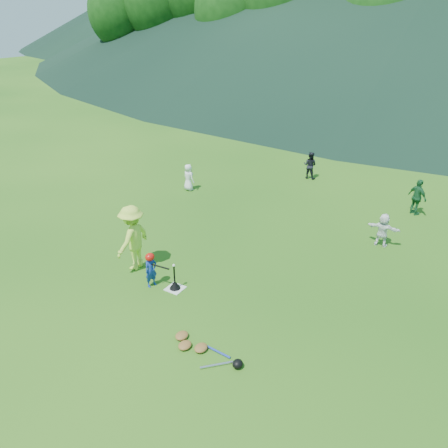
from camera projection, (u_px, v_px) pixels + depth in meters
name	position (u px, v px, depth m)	size (l,w,h in m)	color
ground	(175.00, 289.00, 11.76)	(120.00, 120.00, 0.00)	#1D5313
home_plate	(175.00, 288.00, 11.75)	(0.45, 0.45, 0.02)	silver
baseball	(174.00, 265.00, 11.43)	(0.08, 0.08, 0.08)	white
batter_child	(151.00, 270.00, 11.68)	(0.36, 0.23, 0.98)	navy
adult_coach	(133.00, 238.00, 12.31)	(1.25, 0.72, 1.94)	#C9EC45
fielder_a	(189.00, 177.00, 17.94)	(0.54, 0.35, 1.10)	white
fielder_b	(310.00, 165.00, 19.17)	(0.58, 0.45, 1.20)	black
fielder_c	(417.00, 197.00, 15.74)	(0.79, 0.33, 1.34)	#1A582C
fielder_d	(383.00, 230.00, 13.68)	(1.02, 0.32, 1.10)	white
batting_tee	(175.00, 285.00, 11.70)	(0.30, 0.30, 0.68)	black
batter_gear	(151.00, 258.00, 11.50)	(0.73, 0.26, 0.34)	#B9120C
equipment_pile	(201.00, 348.00, 9.61)	(1.80, 0.77, 0.19)	olive
outfield_fence	(403.00, 99.00, 32.78)	(70.07, 0.08, 1.33)	gray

